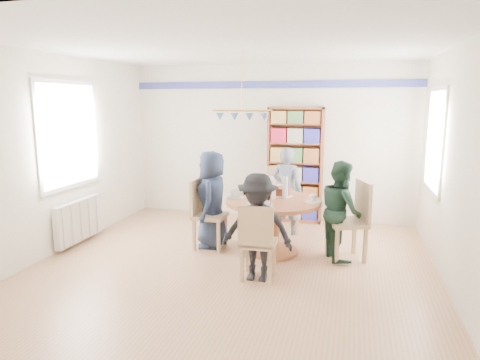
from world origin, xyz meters
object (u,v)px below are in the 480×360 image
(radiator, at_px, (79,220))
(chair_far, at_px, (282,196))
(chair_right, at_px, (353,217))
(person_near, at_px, (258,228))
(person_right, at_px, (341,210))
(person_far, at_px, (287,191))
(chair_left, at_px, (204,210))
(chair_near, at_px, (257,239))
(person_left, at_px, (212,199))
(dining_table, at_px, (274,214))
(bookshelf, at_px, (295,166))

(radiator, height_order, chair_far, chair_far)
(chair_right, distance_m, person_near, 1.46)
(chair_right, bearing_deg, person_right, -176.29)
(person_far, relative_size, person_near, 1.09)
(person_far, bearing_deg, chair_left, 60.34)
(chair_near, distance_m, person_near, 0.13)
(person_left, height_order, person_far, person_left)
(chair_right, relative_size, person_left, 0.76)
(radiator, height_order, person_near, person_near)
(chair_left, distance_m, chair_near, 1.36)
(chair_left, height_order, chair_right, chair_right)
(dining_table, distance_m, chair_near, 0.98)
(chair_far, height_order, person_far, person_far)
(chair_near, distance_m, bookshelf, 2.71)
(person_right, height_order, bookshelf, bookshelf)
(chair_left, distance_m, chair_right, 2.04)
(chair_right, bearing_deg, chair_near, -136.22)
(radiator, height_order, chair_left, chair_left)
(person_left, relative_size, person_far, 1.00)
(dining_table, bearing_deg, chair_right, 2.18)
(person_far, relative_size, bookshelf, 0.70)
(chair_left, bearing_deg, person_far, 43.73)
(person_right, bearing_deg, person_left, 68.46)
(person_near, bearing_deg, chair_left, 138.18)
(person_far, distance_m, bookshelf, 0.80)
(radiator, bearing_deg, person_far, 24.35)
(chair_near, relative_size, bookshelf, 0.46)
(person_right, distance_m, bookshelf, 1.88)
(chair_near, bearing_deg, dining_table, 89.51)
(person_near, bearing_deg, person_left, 132.94)
(person_left, bearing_deg, chair_right, 82.24)
(chair_right, xyz_separation_m, chair_near, (-1.06, -1.02, -0.07))
(person_right, height_order, person_near, person_right)
(person_far, xyz_separation_m, bookshelf, (0.02, 0.75, 0.28))
(chair_left, bearing_deg, radiator, -170.24)
(chair_near, bearing_deg, bookshelf, 88.56)
(chair_right, distance_m, chair_far, 1.52)
(person_far, bearing_deg, bookshelf, -75.18)
(chair_near, relative_size, person_left, 0.66)
(dining_table, height_order, person_left, person_left)
(dining_table, distance_m, person_far, 0.95)
(dining_table, bearing_deg, person_near, -90.81)
(radiator, distance_m, chair_near, 2.89)
(chair_near, height_order, person_right, person_right)
(person_far, bearing_deg, dining_table, 104.46)
(dining_table, height_order, person_near, person_near)
(chair_left, xyz_separation_m, chair_far, (0.93, 1.10, 0.03))
(chair_near, xyz_separation_m, person_left, (-0.89, 1.03, 0.19))
(radiator, xyz_separation_m, chair_near, (2.82, -0.63, 0.15))
(chair_far, bearing_deg, person_left, -129.54)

